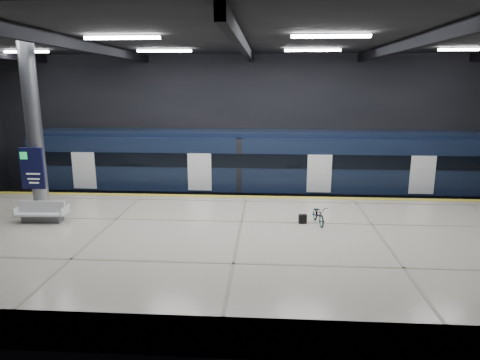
{
  "coord_description": "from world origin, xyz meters",
  "views": [
    {
      "loc": [
        0.98,
        -16.89,
        6.35
      ],
      "look_at": [
        -0.22,
        1.5,
        2.2
      ],
      "focal_mm": 32.0,
      "sensor_mm": 36.0,
      "label": 1
    }
  ],
  "objects": [
    {
      "name": "platform",
      "position": [
        0.0,
        -2.5,
        0.55
      ],
      "size": [
        30.0,
        11.0,
        1.1
      ],
      "primitive_type": "cube",
      "color": "#BFB7A1",
      "rests_on": "ground"
    },
    {
      "name": "rails",
      "position": [
        0.0,
        5.5,
        0.08
      ],
      "size": [
        30.0,
        1.52,
        0.16
      ],
      "color": "gray",
      "rests_on": "ground"
    },
    {
      "name": "safety_strip",
      "position": [
        0.0,
        2.75,
        1.11
      ],
      "size": [
        30.0,
        0.4,
        0.01
      ],
      "primitive_type": "cube",
      "color": "gold",
      "rests_on": "platform"
    },
    {
      "name": "pannier_bag",
      "position": [
        2.36,
        -1.05,
        1.28
      ],
      "size": [
        0.32,
        0.21,
        0.35
      ],
      "primitive_type": "cube",
      "rotation": [
        0.0,
        0.0,
        0.09
      ],
      "color": "black",
      "rests_on": "platform"
    },
    {
      "name": "train",
      "position": [
        2.35,
        5.5,
        2.06
      ],
      "size": [
        29.4,
        2.84,
        3.79
      ],
      "color": "black",
      "rests_on": "ground"
    },
    {
      "name": "bicycle",
      "position": [
        2.96,
        -1.05,
        1.46
      ],
      "size": [
        0.7,
        1.45,
        0.73
      ],
      "primitive_type": "imported",
      "rotation": [
        0.0,
        0.0,
        0.16
      ],
      "color": "#99999E",
      "rests_on": "platform"
    },
    {
      "name": "room_shell",
      "position": [
        -0.0,
        0.0,
        5.72
      ],
      "size": [
        30.1,
        16.1,
        8.05
      ],
      "color": "black",
      "rests_on": "ground"
    },
    {
      "name": "ground",
      "position": [
        0.0,
        0.0,
        0.0
      ],
      "size": [
        30.0,
        30.0,
        0.0
      ],
      "primitive_type": "plane",
      "color": "black",
      "rests_on": "ground"
    },
    {
      "name": "info_column",
      "position": [
        -8.0,
        -1.03,
        4.46
      ],
      "size": [
        0.9,
        0.78,
        6.9
      ],
      "color": "#9EA0A5",
      "rests_on": "platform"
    },
    {
      "name": "bench",
      "position": [
        -7.74,
        -1.51,
        1.39
      ],
      "size": [
        1.92,
        0.85,
        0.84
      ],
      "rotation": [
        0.0,
        0.0,
        0.04
      ],
      "color": "#595B60",
      "rests_on": "platform"
    }
  ]
}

